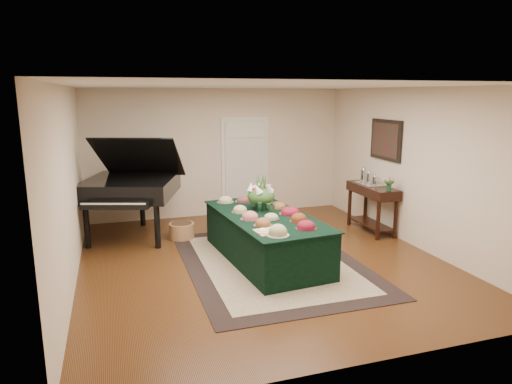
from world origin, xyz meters
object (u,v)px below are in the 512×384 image
object	(u,v)px
buffet_table	(265,237)
floral_centerpiece	(261,193)
mahogany_sideboard	(372,196)
grand_piano	(131,186)

from	to	relation	value
buffet_table	floral_centerpiece	size ratio (longest dim) A/B	5.77
buffet_table	floral_centerpiece	bearing A→B (deg)	82.52
buffet_table	floral_centerpiece	distance (m)	0.74
floral_centerpiece	mahogany_sideboard	xyz separation A→B (m)	(2.38, 0.47, -0.32)
buffet_table	mahogany_sideboard	xyz separation A→B (m)	(2.43, 0.84, 0.32)
buffet_table	mahogany_sideboard	bearing A→B (deg)	19.11
mahogany_sideboard	grand_piano	bearing A→B (deg)	166.56
grand_piano	mahogany_sideboard	xyz separation A→B (m)	(4.36, -1.04, -0.26)
floral_centerpiece	grand_piano	xyz separation A→B (m)	(-1.98, 1.51, -0.06)
grand_piano	mahogany_sideboard	distance (m)	4.49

